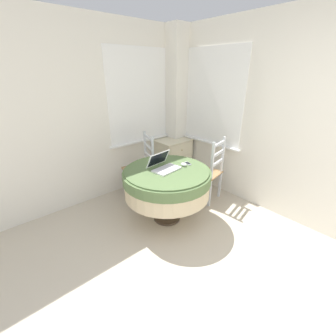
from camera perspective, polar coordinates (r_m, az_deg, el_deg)
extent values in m
cube|color=white|center=(3.29, -26.81, 10.63)|extent=(4.24, 0.06, 2.55)
cube|color=white|center=(3.76, -7.43, 17.57)|extent=(1.10, 0.01, 1.42)
cube|color=white|center=(3.87, -6.63, 6.87)|extent=(1.18, 0.07, 0.02)
cube|color=white|center=(3.10, 34.56, 8.31)|extent=(0.06, 4.74, 2.55)
cube|color=white|center=(3.71, 11.38, 17.25)|extent=(0.01, 1.10, 1.42)
cube|color=white|center=(3.84, 10.25, 6.48)|extent=(0.07, 1.18, 0.02)
cube|color=white|center=(4.11, 2.10, 15.22)|extent=(0.28, 0.28, 2.55)
cylinder|color=#4C3D2D|center=(3.17, -0.27, -12.35)|extent=(0.36, 0.36, 0.03)
cylinder|color=#4C3D2D|center=(2.97, -0.28, -6.78)|extent=(0.11, 0.11, 0.68)
cylinder|color=beige|center=(2.89, -0.29, -3.75)|extent=(1.09, 1.09, 0.33)
cylinder|color=#567042|center=(2.84, -0.29, -1.97)|extent=(1.11, 1.11, 0.13)
cylinder|color=#567042|center=(2.81, -0.30, -0.60)|extent=(1.06, 1.06, 0.02)
cube|color=white|center=(2.79, -0.36, -0.35)|extent=(0.36, 0.24, 0.02)
cube|color=silver|center=(2.80, -0.58, -0.07)|extent=(0.31, 0.16, 0.00)
cube|color=white|center=(2.85, -2.53, 2.33)|extent=(0.35, 0.13, 0.19)
cube|color=black|center=(2.85, -2.46, 2.35)|extent=(0.32, 0.11, 0.16)
ellipsoid|color=white|center=(2.91, 3.98, 0.90)|extent=(0.06, 0.09, 0.04)
cube|color=#B2B7BC|center=(2.99, 5.05, 1.15)|extent=(0.08, 0.12, 0.01)
cube|color=black|center=(2.99, 5.06, 1.26)|extent=(0.06, 0.09, 0.00)
cube|color=#A87F51|center=(3.57, -7.66, -0.40)|extent=(0.53, 0.50, 0.02)
cube|color=silver|center=(3.76, -11.05, -3.05)|extent=(0.04, 0.04, 0.43)
cube|color=silver|center=(3.47, -9.64, -5.34)|extent=(0.04, 0.04, 0.43)
cube|color=silver|center=(3.86, -5.53, -2.01)|extent=(0.04, 0.04, 0.43)
cube|color=silver|center=(3.57, -3.70, -4.14)|extent=(0.04, 0.04, 0.43)
cube|color=silver|center=(3.67, -5.83, 5.14)|extent=(0.04, 0.04, 0.55)
cube|color=silver|center=(3.37, -3.92, 3.50)|extent=(0.04, 0.04, 0.55)
cube|color=silver|center=(3.45, -5.04, 7.61)|extent=(0.12, 0.33, 0.04)
cube|color=silver|center=(3.50, -4.95, 5.37)|extent=(0.12, 0.33, 0.04)
cube|color=silver|center=(3.54, -4.87, 3.18)|extent=(0.12, 0.33, 0.04)
cube|color=#A87F51|center=(3.49, 9.30, -1.07)|extent=(0.47, 0.51, 0.02)
cube|color=silver|center=(3.80, 7.77, -2.54)|extent=(0.04, 0.04, 0.43)
cube|color=silver|center=(3.54, 5.01, -4.47)|extent=(0.04, 0.04, 0.43)
cube|color=silver|center=(3.65, 13.00, -4.12)|extent=(0.04, 0.04, 0.43)
cube|color=silver|center=(3.38, 10.53, -6.28)|extent=(0.04, 0.04, 0.43)
cube|color=silver|center=(3.45, 13.76, 3.35)|extent=(0.04, 0.04, 0.55)
cube|color=silver|center=(3.16, 11.20, 1.70)|extent=(0.04, 0.04, 0.55)
cube|color=silver|center=(3.24, 12.86, 5.99)|extent=(0.33, 0.09, 0.04)
cube|color=silver|center=(3.28, 12.64, 3.63)|extent=(0.33, 0.09, 0.04)
cube|color=silver|center=(3.33, 12.42, 1.33)|extent=(0.33, 0.09, 0.04)
cube|color=beige|center=(4.13, 1.20, 2.18)|extent=(0.57, 0.45, 0.73)
cube|color=beige|center=(4.01, 1.24, 7.14)|extent=(0.60, 0.47, 0.02)
cube|color=beige|center=(3.89, 3.48, 4.57)|extent=(0.50, 0.01, 0.21)
sphere|color=olive|center=(3.89, 3.57, 4.54)|extent=(0.02, 0.02, 0.02)
cube|color=beige|center=(3.98, 3.40, 1.27)|extent=(0.50, 0.01, 0.21)
sphere|color=olive|center=(3.97, 3.48, 1.24)|extent=(0.02, 0.02, 0.02)
cube|color=beige|center=(4.08, 3.32, -1.88)|extent=(0.50, 0.01, 0.21)
sphere|color=olive|center=(4.07, 3.40, -1.92)|extent=(0.02, 0.02, 0.02)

